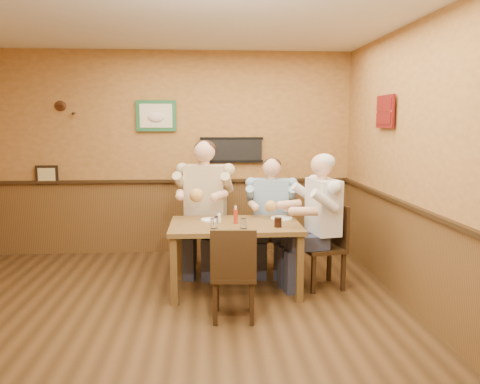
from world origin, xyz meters
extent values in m
plane|color=#34210F|center=(0.00, 0.00, 0.00)|extent=(5.00, 5.00, 0.00)
cube|color=silver|center=(0.00, 0.00, 2.80)|extent=(5.00, 5.00, 0.02)
cube|color=#B57F3F|center=(0.00, 2.50, 1.40)|extent=(5.00, 0.02, 2.80)
cube|color=#B57F3F|center=(0.00, -2.50, 1.40)|extent=(5.00, 0.02, 2.80)
cube|color=#B57F3F|center=(2.50, 0.00, 1.40)|extent=(0.02, 5.00, 2.80)
cube|color=brown|center=(0.00, 2.48, 0.50)|extent=(5.00, 0.02, 1.00)
cube|color=brown|center=(2.48, 0.00, 0.50)|extent=(0.02, 5.00, 1.00)
cube|color=black|center=(0.83, 2.46, 1.45)|extent=(0.88, 0.03, 0.34)
cube|color=#206034|center=(-0.20, 2.46, 1.92)|extent=(0.54, 0.03, 0.42)
cube|color=black|center=(-1.70, 2.46, 1.12)|extent=(0.30, 0.03, 0.26)
cube|color=maroon|center=(2.46, 1.05, 1.95)|extent=(0.03, 0.48, 0.36)
cube|color=brown|center=(0.78, 0.88, 0.72)|extent=(1.40, 0.90, 0.05)
cube|color=brown|center=(0.14, 0.49, 0.35)|extent=(0.07, 0.07, 0.70)
cube|color=brown|center=(1.42, 0.49, 0.35)|extent=(0.07, 0.07, 0.70)
cube|color=brown|center=(0.14, 1.27, 0.35)|extent=(0.07, 0.07, 0.70)
cube|color=brown|center=(1.42, 1.27, 0.35)|extent=(0.07, 0.07, 0.70)
cylinder|color=white|center=(0.55, 0.65, 0.80)|extent=(0.09, 0.09, 0.11)
cylinder|color=silver|center=(0.85, 0.62, 0.80)|extent=(0.09, 0.09, 0.11)
cylinder|color=black|center=(1.22, 0.67, 0.80)|extent=(0.10, 0.10, 0.10)
cylinder|color=red|center=(0.79, 0.88, 0.84)|extent=(0.04, 0.04, 0.17)
cylinder|color=white|center=(0.61, 0.93, 0.80)|extent=(0.04, 0.04, 0.10)
cylinder|color=black|center=(0.58, 0.87, 0.79)|extent=(0.04, 0.04, 0.08)
cylinder|color=white|center=(0.53, 1.05, 0.76)|extent=(0.30, 0.30, 0.02)
cylinder|color=white|center=(1.32, 1.08, 0.76)|extent=(0.30, 0.30, 0.02)
camera|label=1|loc=(0.48, -4.06, 1.84)|focal=35.00mm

